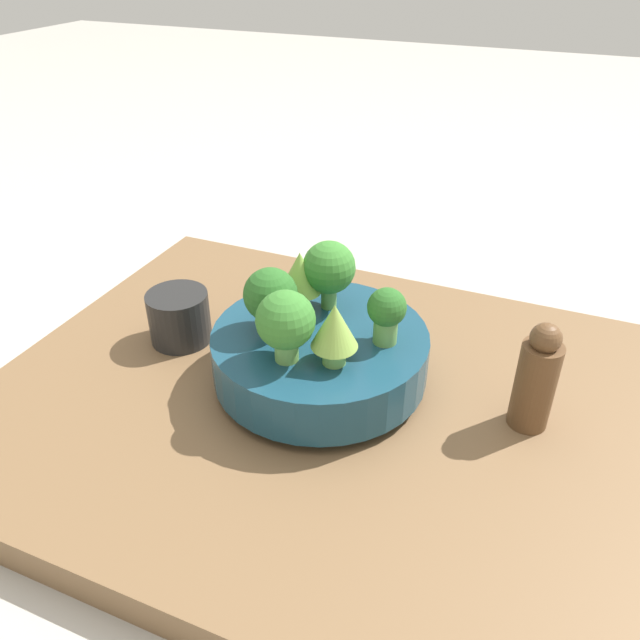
% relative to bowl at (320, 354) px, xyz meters
% --- Properties ---
extents(ground_plane, '(6.00, 6.00, 0.00)m').
position_rel_bowl_xyz_m(ground_plane, '(-0.03, 0.02, -0.09)').
color(ground_plane, '#ADA89E').
extents(table, '(0.89, 0.67, 0.05)m').
position_rel_bowl_xyz_m(table, '(-0.03, 0.02, -0.07)').
color(table, brown).
rests_on(table, ground_plane).
extents(bowl, '(0.28, 0.28, 0.08)m').
position_rel_bowl_xyz_m(bowl, '(0.00, 0.00, 0.00)').
color(bowl, navy).
rests_on(bowl, table).
extents(broccoli_floret_left, '(0.05, 0.05, 0.07)m').
position_rel_bowl_xyz_m(broccoli_floret_left, '(-0.08, -0.01, 0.08)').
color(broccoli_floret_left, '#609347').
rests_on(broccoli_floret_left, bowl).
extents(romanesco_piece_far, '(0.06, 0.06, 0.08)m').
position_rel_bowl_xyz_m(romanesco_piece_far, '(-0.04, 0.05, 0.08)').
color(romanesco_piece_far, '#6BA34C').
rests_on(romanesco_piece_far, bowl).
extents(romanesco_piece_near, '(0.06, 0.06, 0.08)m').
position_rel_bowl_xyz_m(romanesco_piece_near, '(0.05, -0.05, 0.09)').
color(romanesco_piece_near, '#6BA34C').
rests_on(romanesco_piece_near, bowl).
extents(broccoli_floret_right, '(0.07, 0.07, 0.08)m').
position_rel_bowl_xyz_m(broccoli_floret_right, '(0.06, 0.01, 0.08)').
color(broccoli_floret_right, '#7AB256').
rests_on(broccoli_floret_right, bowl).
extents(broccoli_floret_front, '(0.07, 0.07, 0.09)m').
position_rel_bowl_xyz_m(broccoli_floret_front, '(0.01, -0.06, 0.09)').
color(broccoli_floret_front, '#609347').
rests_on(broccoli_floret_front, bowl).
extents(broccoli_floret_back, '(0.07, 0.07, 0.09)m').
position_rel_bowl_xyz_m(broccoli_floret_back, '(0.02, 0.07, 0.09)').
color(broccoli_floret_back, '#6BA34C').
rests_on(broccoli_floret_back, bowl).
extents(cup, '(0.09, 0.09, 0.08)m').
position_rel_bowl_xyz_m(cup, '(0.22, -0.01, -0.01)').
color(cup, black).
rests_on(cup, table).
extents(pepper_mill, '(0.05, 0.05, 0.14)m').
position_rel_bowl_xyz_m(pepper_mill, '(-0.26, -0.02, 0.02)').
color(pepper_mill, brown).
rests_on(pepper_mill, table).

